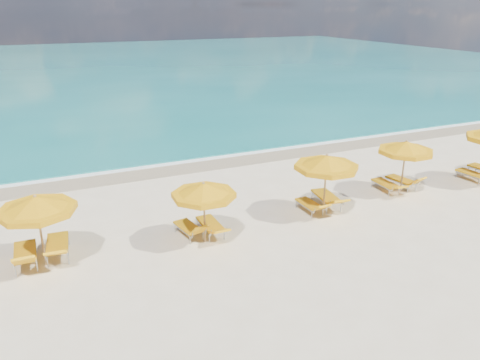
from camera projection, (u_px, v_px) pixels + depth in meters
name	position (u px, v px, depth m)	size (l,w,h in m)	color
ground_plane	(257.00, 225.00, 16.61)	(120.00, 120.00, 0.00)	beige
ocean	(86.00, 68.00, 57.61)	(120.00, 80.00, 0.30)	#136B68
wet_sand_band	(191.00, 164.00, 22.93)	(120.00, 2.60, 0.01)	tan
foam_line	(186.00, 160.00, 23.61)	(120.00, 1.20, 0.03)	white
whitecap_near	(49.00, 131.00, 28.84)	(14.00, 0.36, 0.05)	white
whitecap_far	(218.00, 96.00, 40.17)	(18.00, 0.30, 0.05)	white
umbrella_3	(36.00, 205.00, 13.40)	(2.33, 2.33, 2.29)	tan
umbrella_4	(204.00, 191.00, 14.81)	(2.70, 2.70, 2.12)	tan
umbrella_5	(327.00, 163.00, 16.77)	(3.02, 3.02, 2.37)	tan
umbrella_6	(406.00, 148.00, 18.87)	(2.91, 2.91, 2.26)	tan
lounger_3_left	(26.00, 258.00, 14.00)	(0.67, 1.93, 0.86)	#A5A8AD
lounger_3_right	(58.00, 249.00, 14.47)	(0.83, 2.06, 0.81)	#A5A8AD
lounger_4_left	(189.00, 231.00, 15.72)	(0.82, 1.67, 0.77)	#A5A8AD
lounger_4_right	(211.00, 228.00, 15.89)	(0.62, 1.84, 0.66)	#A5A8AD
lounger_5_left	(310.00, 208.00, 17.55)	(0.59, 1.66, 0.70)	#A5A8AD
lounger_5_right	(327.00, 201.00, 18.04)	(0.92, 2.09, 0.79)	#A5A8AD
lounger_6_left	(386.00, 187.00, 19.52)	(0.61, 1.75, 0.62)	#A5A8AD
lounger_6_right	(402.00, 183.00, 19.90)	(0.81, 1.76, 0.78)	#A5A8AD
lounger_7_left	(472.00, 176.00, 20.71)	(0.75, 1.77, 0.70)	#A5A8AD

